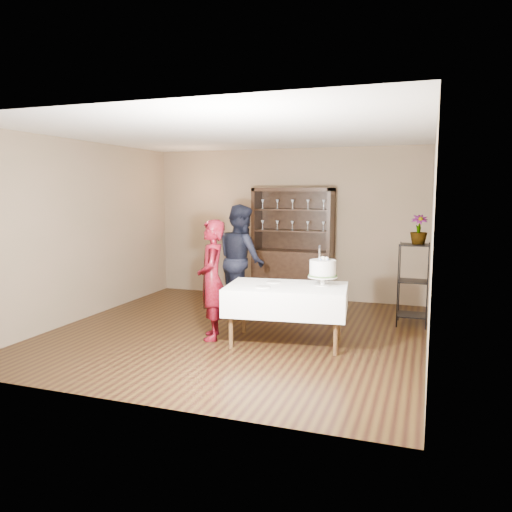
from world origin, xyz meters
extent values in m
plane|color=black|center=(0.00, 0.00, 0.00)|extent=(5.00, 5.00, 0.00)
plane|color=silver|center=(0.00, 0.00, 2.70)|extent=(5.00, 5.00, 0.00)
cube|color=brown|center=(0.00, 2.50, 1.35)|extent=(5.00, 0.02, 2.70)
cube|color=brown|center=(-2.50, 0.00, 1.35)|extent=(0.02, 5.00, 2.70)
cube|color=brown|center=(2.50, 0.00, 1.35)|extent=(0.02, 5.00, 2.70)
cube|color=black|center=(0.20, 2.24, 0.45)|extent=(1.40, 0.48, 0.90)
cube|color=black|center=(0.20, 2.46, 1.45)|extent=(1.40, 0.03, 1.10)
cube|color=black|center=(0.20, 2.24, 1.97)|extent=(1.40, 0.48, 0.06)
cube|color=black|center=(0.20, 2.24, 1.25)|extent=(1.28, 0.42, 0.02)
cube|color=black|center=(0.20, 2.24, 1.62)|extent=(1.28, 0.42, 0.02)
cylinder|color=black|center=(2.08, 1.00, 0.60)|extent=(0.02, 0.02, 1.20)
cylinder|color=black|center=(2.48, 1.00, 0.60)|extent=(0.02, 0.02, 1.20)
cylinder|color=black|center=(2.08, 1.40, 0.60)|extent=(0.02, 0.02, 1.20)
cylinder|color=black|center=(2.48, 1.40, 0.60)|extent=(0.02, 0.02, 1.20)
cube|color=black|center=(2.28, 1.20, 0.15)|extent=(0.40, 0.40, 0.02)
cube|color=black|center=(2.28, 1.20, 0.65)|extent=(0.40, 0.40, 0.01)
cube|color=black|center=(2.28, 1.20, 1.18)|extent=(0.40, 0.40, 0.02)
cube|color=white|center=(0.79, -0.26, 0.58)|extent=(1.61, 1.11, 0.35)
cylinder|color=#4B321B|center=(0.20, -0.69, 0.36)|extent=(0.06, 0.06, 0.71)
cylinder|color=#4B321B|center=(1.47, -0.53, 0.36)|extent=(0.06, 0.06, 0.71)
cylinder|color=#4B321B|center=(0.11, 0.02, 0.36)|extent=(0.06, 0.06, 0.71)
cylinder|color=#4B321B|center=(1.39, 0.18, 0.36)|extent=(0.06, 0.06, 0.71)
imported|color=#320404|center=(-0.20, -0.37, 0.79)|extent=(0.57, 0.68, 1.58)
imported|color=black|center=(-0.31, 1.02, 0.87)|extent=(1.06, 1.07, 1.74)
cylinder|color=white|center=(1.22, -0.09, 0.76)|extent=(0.21, 0.21, 0.01)
cylinder|color=white|center=(1.22, -0.09, 0.80)|extent=(0.05, 0.05, 0.10)
cylinder|color=white|center=(1.22, -0.09, 0.86)|extent=(0.37, 0.37, 0.02)
cylinder|color=#40632F|center=(1.22, -0.09, 0.88)|extent=(0.36, 0.36, 0.02)
cylinder|color=silver|center=(1.22, -0.09, 0.98)|extent=(0.41, 0.41, 0.21)
sphere|color=#5D77C8|center=(1.25, -0.09, 1.09)|extent=(0.02, 0.02, 0.02)
cube|color=silver|center=(1.17, -0.11, 1.15)|extent=(0.02, 0.02, 0.14)
cube|color=black|center=(1.17, -0.11, 1.24)|extent=(0.02, 0.02, 0.05)
cylinder|color=white|center=(0.54, -0.47, 0.76)|extent=(0.24, 0.24, 0.01)
cylinder|color=white|center=(0.57, -0.11, 0.76)|extent=(0.20, 0.20, 0.01)
imported|color=#40632F|center=(2.33, 1.21, 1.40)|extent=(0.26, 0.26, 0.42)
camera|label=1|loc=(2.47, -6.26, 1.94)|focal=35.00mm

